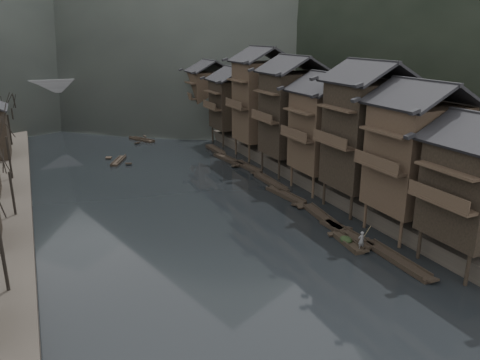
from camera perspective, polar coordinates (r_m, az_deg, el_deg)
water at (r=38.98m, az=-0.59°, el=-9.95°), size 300.00×300.00×0.00m
right_bank at (r=88.37m, az=10.01°, el=6.18°), size 40.00×200.00×1.80m
stilt_houses at (r=60.20m, az=7.35°, el=8.82°), size 9.00×67.60×16.32m
bare_trees at (r=54.87m, az=-26.93°, el=3.40°), size 3.79×73.44×7.58m
moored_sampans at (r=55.64m, az=4.81°, el=-1.14°), size 2.76×48.44×0.47m
midriver_boats at (r=83.81m, az=-12.22°, el=4.94°), size 14.11×31.36×0.45m
stone_bridge at (r=105.41m, az=-16.64°, el=9.86°), size 40.00×6.00×9.00m
hero_sampan at (r=42.92m, az=12.97°, el=-7.42°), size 1.43×4.66×0.43m
cargo_heap at (r=42.84m, az=12.83°, el=-6.68°), size 1.01×1.33×0.61m
boatman at (r=41.45m, az=14.60°, el=-6.85°), size 0.66×0.48×1.68m
bamboo_pole at (r=40.62m, az=15.09°, el=-3.56°), size 1.11×2.81×3.35m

